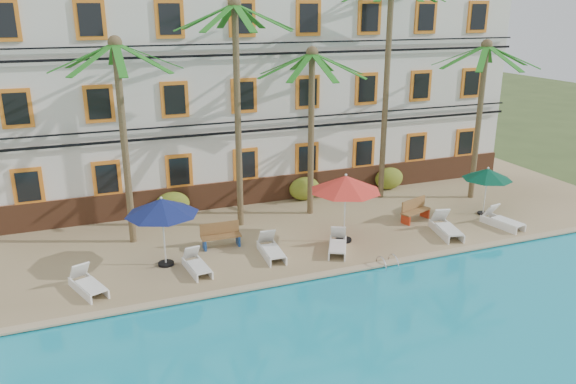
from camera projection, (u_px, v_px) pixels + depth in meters
name	position (u px, v px, depth m)	size (l,w,h in m)	color
ground	(343.00, 266.00, 20.31)	(100.00, 100.00, 0.00)	#384C23
pool_deck	(292.00, 217.00, 24.71)	(30.00, 12.00, 0.25)	tan
swimming_pool	(467.00, 376.00, 14.08)	(26.00, 12.00, 0.20)	#1899B7
pool_coping	(354.00, 269.00, 19.43)	(30.00, 0.35, 0.06)	tan
hotel_building	(255.00, 83.00, 27.47)	(25.40, 6.44, 10.22)	silver
palm_a	(122.00, 113.00, 20.21)	(4.63, 4.63, 7.74)	brown
palm_b	(237.00, 86.00, 21.67)	(4.63, 4.63, 9.04)	brown
palm_c	(311.00, 107.00, 23.33)	(4.63, 4.63, 7.17)	brown
palm_d	(388.00, 62.00, 24.93)	(4.63, 4.63, 10.07)	brown
palm_e	(481.00, 97.00, 25.36)	(4.63, 4.63, 7.33)	brown
shrub_left	(172.00, 204.00, 24.23)	(1.50, 0.90, 1.10)	#21621C
shrub_mid	(304.00, 189.00, 26.34)	(1.50, 0.90, 1.10)	#21621C
shrub_right	(389.00, 178.00, 27.89)	(1.50, 0.90, 1.10)	#21621C
umbrella_blue	(162.00, 207.00, 19.14)	(2.54, 2.54, 2.54)	black
umbrella_red	(346.00, 184.00, 21.10)	(2.73, 2.73, 2.73)	black
umbrella_green	(487.00, 174.00, 24.10)	(2.14, 2.14, 2.14)	black
lounger_a	(88.00, 284.00, 17.88)	(1.21, 1.86, 0.83)	white
lounger_b	(197.00, 264.00, 19.25)	(0.77, 1.70, 0.78)	white
lounger_c	(271.00, 249.00, 20.42)	(0.74, 1.84, 0.85)	white
lounger_d	(338.00, 244.00, 20.85)	(1.37, 1.84, 0.83)	white
lounger_e	(446.00, 227.00, 22.38)	(1.09, 2.04, 0.92)	white
lounger_f	(502.00, 220.00, 23.20)	(0.99, 1.88, 0.85)	white
bench_left	(221.00, 235.00, 21.20)	(1.51, 0.52, 0.93)	olive
bench_right	(414.00, 210.00, 23.81)	(1.57, 0.94, 0.93)	olive
pool_ladder	(387.00, 265.00, 19.77)	(0.54, 0.74, 0.74)	silver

